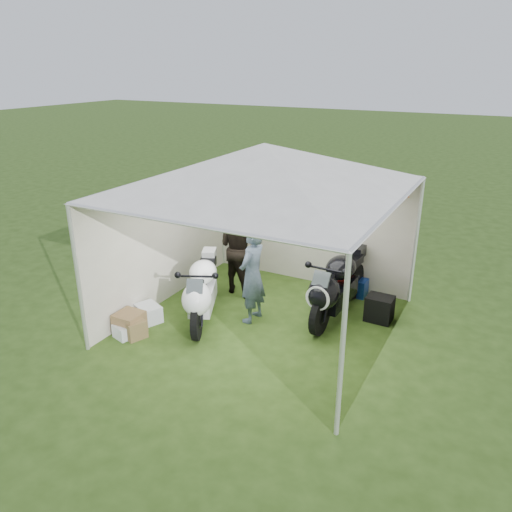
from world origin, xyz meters
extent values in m
plane|color=#2B4613|center=(0.00, 0.00, 0.00)|extent=(80.00, 80.00, 0.00)
cylinder|color=silver|center=(-2.00, -2.00, 1.15)|extent=(0.06, 0.06, 2.30)
cylinder|color=silver|center=(2.00, -2.00, 1.15)|extent=(0.06, 0.06, 2.30)
cylinder|color=silver|center=(-2.00, 2.00, 1.15)|extent=(0.06, 0.06, 2.30)
cylinder|color=silver|center=(2.00, 2.00, 1.15)|extent=(0.06, 0.06, 2.30)
cube|color=beige|center=(0.00, 2.00, 1.15)|extent=(4.00, 0.02, 2.30)
cube|color=beige|center=(-2.00, 0.00, 1.15)|extent=(0.02, 4.00, 2.30)
cube|color=beige|center=(2.00, 0.00, 1.15)|extent=(0.02, 4.00, 2.30)
pyramid|color=white|center=(0.00, 0.00, 2.65)|extent=(5.66, 5.66, 0.70)
cube|color=#99A5B7|center=(-1.65, 1.98, 1.85)|extent=(0.22, 0.02, 0.28)
cube|color=#99A5B7|center=(-1.30, 1.98, 1.85)|extent=(0.22, 0.02, 0.28)
cube|color=#99A5B7|center=(-0.95, 1.98, 1.85)|extent=(0.22, 0.01, 0.28)
cube|color=#99A5B7|center=(-0.60, 1.98, 1.85)|extent=(0.22, 0.01, 0.28)
cube|color=#99A5B7|center=(-1.65, 1.98, 1.55)|extent=(0.22, 0.02, 0.28)
cube|color=#99A5B7|center=(-1.30, 1.98, 1.55)|extent=(0.22, 0.01, 0.28)
cube|color=#99A5B7|center=(-0.95, 1.98, 1.55)|extent=(0.22, 0.02, 0.28)
cube|color=#99A5B7|center=(-0.60, 1.98, 1.55)|extent=(0.22, 0.01, 0.28)
cylinder|color=#D8590C|center=(0.20, 1.97, 1.95)|extent=(3.20, 0.02, 0.02)
cylinder|color=black|center=(-0.69, -0.95, 0.31)|extent=(0.36, 0.61, 0.63)
cylinder|color=black|center=(-1.31, 0.38, 0.31)|extent=(0.41, 0.64, 0.63)
cube|color=white|center=(-0.98, -0.33, 0.40)|extent=(0.74, 1.05, 0.31)
ellipsoid|color=white|center=(-0.74, -0.85, 0.65)|extent=(0.69, 0.77, 0.52)
ellipsoid|color=white|center=(-1.02, -0.23, 0.82)|extent=(0.69, 0.78, 0.37)
cube|color=black|center=(-1.20, 0.15, 0.75)|extent=(0.51, 0.68, 0.15)
cube|color=white|center=(-1.34, 0.46, 0.84)|extent=(0.34, 0.38, 0.19)
cube|color=black|center=(-1.15, 0.05, 0.58)|extent=(0.34, 0.57, 0.10)
cube|color=#3F474C|center=(-0.68, -0.97, 0.92)|extent=(0.29, 0.24, 0.22)
cylinder|color=black|center=(0.97, 0.10, 0.33)|extent=(0.14, 0.67, 0.67)
cylinder|color=black|center=(1.03, 1.65, 0.33)|extent=(0.19, 0.67, 0.67)
cube|color=black|center=(1.00, 0.82, 0.42)|extent=(0.42, 1.07, 0.33)
ellipsoid|color=black|center=(0.97, 0.21, 0.69)|extent=(0.53, 0.68, 0.55)
ellipsoid|color=black|center=(1.00, 0.93, 0.86)|extent=(0.51, 0.70, 0.39)
cube|color=black|center=(1.02, 1.37, 0.80)|extent=(0.31, 0.68, 0.16)
cube|color=black|center=(1.03, 1.74, 0.89)|extent=(0.26, 0.34, 0.20)
cube|color=maroon|center=(1.02, 1.26, 0.61)|extent=(0.14, 0.61, 0.11)
cube|color=#3F474C|center=(0.97, 0.08, 0.98)|extent=(0.27, 0.17, 0.23)
cylinder|color=white|center=(0.96, -0.03, 0.69)|extent=(0.40, 0.04, 0.40)
cube|color=#1A42BC|center=(1.04, 1.76, 0.17)|extent=(0.46, 0.30, 0.34)
imported|color=black|center=(-0.96, 0.92, 0.90)|extent=(1.00, 0.86, 1.80)
imported|color=slate|center=(-0.21, 0.01, 0.83)|extent=(0.42, 0.62, 1.67)
cube|color=black|center=(1.70, 1.00, 0.22)|extent=(0.45, 0.36, 0.44)
cube|color=silver|center=(-1.75, -0.85, 0.14)|extent=(0.53, 0.48, 0.29)
cube|color=brown|center=(-1.74, -1.32, 0.18)|extent=(0.41, 0.41, 0.36)
cube|color=white|center=(-1.75, -1.47, 0.11)|extent=(0.35, 0.32, 0.22)
cube|color=brown|center=(-1.66, -1.35, 0.15)|extent=(0.52, 0.45, 0.29)
camera|label=1|loc=(3.38, -6.64, 4.11)|focal=35.00mm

